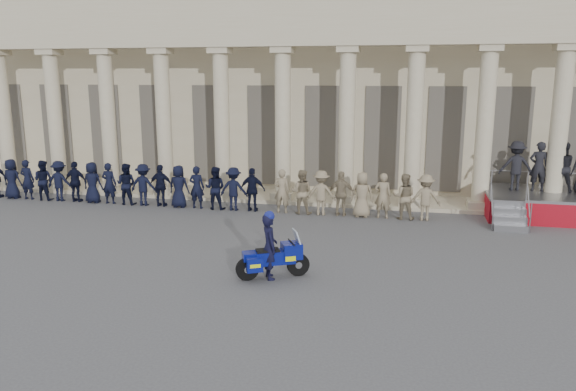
% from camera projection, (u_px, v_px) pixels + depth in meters
% --- Properties ---
extents(ground, '(90.00, 90.00, 0.00)m').
position_uv_depth(ground, '(264.00, 267.00, 15.52)').
color(ground, '#49494C').
rests_on(ground, ground).
extents(building, '(40.00, 12.50, 9.00)m').
position_uv_depth(building, '(337.00, 88.00, 28.63)').
color(building, '#BDAF8D').
rests_on(building, ground).
extents(officer_rank, '(19.05, 0.64, 1.70)m').
position_uv_depth(officer_rank, '(196.00, 187.00, 22.22)').
color(officer_rank, black).
rests_on(officer_rank, ground).
extents(reviewing_stand, '(4.55, 4.29, 2.79)m').
position_uv_depth(reviewing_stand, '(546.00, 177.00, 20.83)').
color(reviewing_stand, gray).
rests_on(reviewing_stand, ground).
extents(motorcycle, '(1.81, 1.25, 1.27)m').
position_uv_depth(motorcycle, '(274.00, 258.00, 14.63)').
color(motorcycle, black).
rests_on(motorcycle, ground).
extents(rider, '(0.66, 0.75, 1.82)m').
position_uv_depth(rider, '(269.00, 245.00, 14.52)').
color(rider, black).
rests_on(rider, ground).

